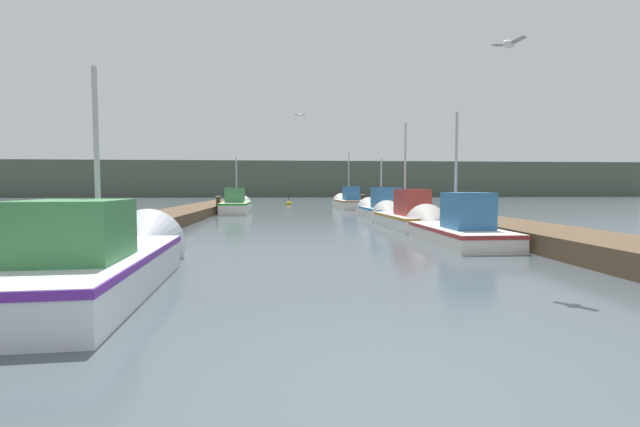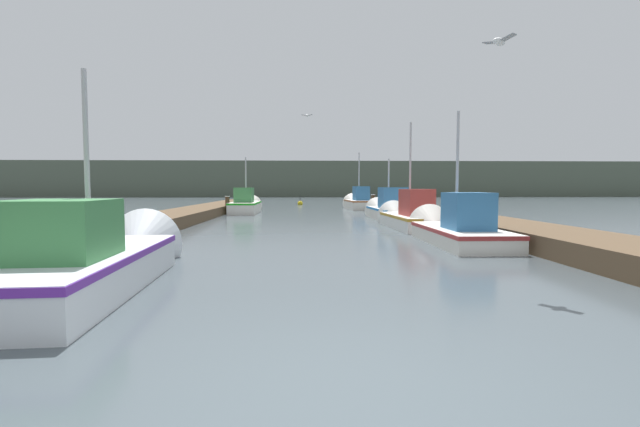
{
  "view_description": "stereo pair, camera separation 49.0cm",
  "coord_description": "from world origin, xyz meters",
  "views": [
    {
      "loc": [
        -0.86,
        -3.19,
        1.59
      ],
      "look_at": [
        0.1,
        9.27,
        0.82
      ],
      "focal_mm": 24.0,
      "sensor_mm": 36.0,
      "label": 1
    },
    {
      "loc": [
        -0.38,
        -3.22,
        1.59
      ],
      "look_at": [
        0.1,
        9.27,
        0.82
      ],
      "focal_mm": 24.0,
      "sensor_mm": 36.0,
      "label": 2
    }
  ],
  "objects": [
    {
      "name": "fishing_boat_4",
      "position": [
        -3.96,
        23.63,
        0.5
      ],
      "size": [
        1.63,
        5.77,
        3.82
      ],
      "rotation": [
        0.0,
        0.0,
        0.02
      ],
      "color": "silver",
      "rests_on": "ground_plane"
    },
    {
      "name": "dock_left",
      "position": [
        -6.1,
        16.0,
        0.24
      ],
      "size": [
        2.28,
        40.0,
        0.49
      ],
      "color": "brown",
      "rests_on": "ground_plane"
    },
    {
      "name": "fishing_boat_3",
      "position": [
        3.91,
        18.44,
        0.47
      ],
      "size": [
        1.72,
        5.34,
        3.49
      ],
      "rotation": [
        0.0,
        0.0,
        0.03
      ],
      "color": "silver",
      "rests_on": "ground_plane"
    },
    {
      "name": "dock_right",
      "position": [
        6.1,
        16.0,
        0.24
      ],
      "size": [
        2.28,
        40.0,
        0.49
      ],
      "color": "brown",
      "rests_on": "ground_plane"
    },
    {
      "name": "fishing_boat_0",
      "position": [
        -3.78,
        3.92,
        0.43
      ],
      "size": [
        2.03,
        5.65,
        3.92
      ],
      "rotation": [
        0.0,
        0.0,
        0.07
      ],
      "color": "silver",
      "rests_on": "ground_plane"
    },
    {
      "name": "fishing_boat_5",
      "position": [
        3.65,
        28.4,
        0.49
      ],
      "size": [
        1.94,
        5.14,
        4.57
      ],
      "rotation": [
        0.0,
        0.0,
        0.06
      ],
      "color": "silver",
      "rests_on": "ground_plane"
    },
    {
      "name": "ground_plane",
      "position": [
        0.0,
        0.0,
        0.0
      ],
      "size": [
        200.0,
        200.0,
        0.0
      ],
      "color": "#424C51"
    },
    {
      "name": "seagull_lead",
      "position": [
        -0.21,
        18.21,
        5.14
      ],
      "size": [
        0.56,
        0.29,
        0.12
      ],
      "rotation": [
        0.0,
        0.0,
        3.03
      ],
      "color": "white"
    },
    {
      "name": "mooring_piling_1",
      "position": [
        4.93,
        29.28,
        0.53
      ],
      "size": [
        0.35,
        0.35,
        1.04
      ],
      "color": "#473523",
      "rests_on": "ground_plane"
    },
    {
      "name": "channel_buoy",
      "position": [
        -0.71,
        35.33,
        0.14
      ],
      "size": [
        0.47,
        0.47,
        0.97
      ],
      "color": "gold",
      "rests_on": "ground_plane"
    },
    {
      "name": "fishing_boat_1",
      "position": [
        3.98,
        9.07,
        0.39
      ],
      "size": [
        1.69,
        5.09,
        4.28
      ],
      "rotation": [
        0.0,
        0.0,
        -0.0
      ],
      "color": "silver",
      "rests_on": "ground_plane"
    },
    {
      "name": "seagull_1",
      "position": [
        2.82,
        3.79,
        3.97
      ],
      "size": [
        0.4,
        0.52,
        0.12
      ],
      "rotation": [
        0.0,
        0.0,
        2.15
      ],
      "color": "white"
    },
    {
      "name": "mooring_piling_0",
      "position": [
        -4.9,
        22.24,
        0.54
      ],
      "size": [
        0.29,
        0.29,
        1.07
      ],
      "color": "#473523",
      "rests_on": "ground_plane"
    },
    {
      "name": "distant_shore_ridge",
      "position": [
        0.0,
        74.0,
        2.94
      ],
      "size": [
        120.0,
        16.0,
        5.88
      ],
      "color": "#4C5647",
      "rests_on": "ground_plane"
    },
    {
      "name": "fishing_boat_2",
      "position": [
        3.8,
        13.62,
        0.44
      ],
      "size": [
        1.77,
        5.07,
        4.6
      ],
      "rotation": [
        0.0,
        0.0,
        0.04
      ],
      "color": "silver",
      "rests_on": "ground_plane"
    }
  ]
}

